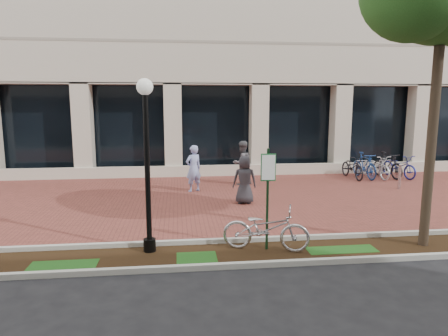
{
  "coord_description": "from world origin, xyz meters",
  "views": [
    {
      "loc": [
        -1.82,
        -13.63,
        3.33
      ],
      "look_at": [
        -0.31,
        -0.8,
        1.23
      ],
      "focal_mm": 32.0,
      "sensor_mm": 36.0,
      "label": 1
    }
  ],
  "objects": [
    {
      "name": "lamppost",
      "position": [
        -2.49,
        -4.84,
        2.19
      ],
      "size": [
        0.36,
        0.36,
        3.86
      ],
      "color": "black",
      "rests_on": "ground"
    },
    {
      "name": "bike_rack_cluster",
      "position": [
        7.04,
        3.15,
        0.54
      ],
      "size": [
        3.16,
        2.1,
        1.16
      ],
      "rotation": [
        0.0,
        0.0,
        0.14
      ],
      "color": "black",
      "rests_on": "ground"
    },
    {
      "name": "bollard",
      "position": [
        6.79,
        0.8,
        0.52
      ],
      "size": [
        0.12,
        0.12,
        1.02
      ],
      "color": "#B3B3B8",
      "rests_on": "ground"
    },
    {
      "name": "planting_strip",
      "position": [
        0.0,
        -5.25,
        0.01
      ],
      "size": [
        40.0,
        1.5,
        0.01
      ],
      "primitive_type": "cube",
      "color": "black",
      "rests_on": "ground"
    },
    {
      "name": "locked_bicycle",
      "position": [
        0.14,
        -5.08,
        0.52
      ],
      "size": [
        2.1,
        1.25,
        1.04
      ],
      "primitive_type": "imported",
      "rotation": [
        0.0,
        0.0,
        1.27
      ],
      "color": "silver",
      "rests_on": "ground"
    },
    {
      "name": "pedestrian_left",
      "position": [
        -1.23,
        1.31,
        0.89
      ],
      "size": [
        0.77,
        0.68,
        1.78
      ],
      "primitive_type": "imported",
      "rotation": [
        0.0,
        0.0,
        3.63
      ],
      "color": "#98A8E3",
      "rests_on": "ground"
    },
    {
      "name": "ground",
      "position": [
        0.0,
        0.0,
        0.0
      ],
      "size": [
        120.0,
        120.0,
        0.0
      ],
      "primitive_type": "plane",
      "color": "black",
      "rests_on": "ground"
    },
    {
      "name": "pedestrian_right",
      "position": [
        0.38,
        -0.75,
        0.81
      ],
      "size": [
        0.82,
        0.56,
        1.62
      ],
      "primitive_type": "imported",
      "rotation": [
        0.0,
        0.0,
        3.09
      ],
      "color": "#2A2A2F",
      "rests_on": "ground"
    },
    {
      "name": "curb_plaza_side",
      "position": [
        0.0,
        -4.5,
        0.06
      ],
      "size": [
        40.0,
        0.12,
        0.12
      ],
      "primitive_type": "cube",
      "color": "#B5B6AB",
      "rests_on": "ground"
    },
    {
      "name": "parking_sign",
      "position": [
        0.18,
        -5.04,
        1.5
      ],
      "size": [
        0.34,
        0.07,
        2.35
      ],
      "rotation": [
        0.0,
        0.0,
        -0.03
      ],
      "color": "#14371C",
      "rests_on": "ground"
    },
    {
      "name": "curb_street_side",
      "position": [
        0.0,
        -6.0,
        0.06
      ],
      "size": [
        40.0,
        0.12,
        0.12
      ],
      "primitive_type": "cube",
      "color": "#B5B6AB",
      "rests_on": "ground"
    },
    {
      "name": "brick_plaza",
      "position": [
        0.0,
        0.0,
        0.01
      ],
      "size": [
        40.0,
        9.0,
        0.01
      ],
      "primitive_type": "cube",
      "color": "brown",
      "rests_on": "ground"
    },
    {
      "name": "pedestrian_mid",
      "position": [
        0.81,
        2.4,
        0.91
      ],
      "size": [
        1.11,
        1.04,
        1.81
      ],
      "primitive_type": "imported",
      "rotation": [
        0.0,
        0.0,
        3.66
      ],
      "color": "#5C5C61",
      "rests_on": "ground"
    }
  ]
}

